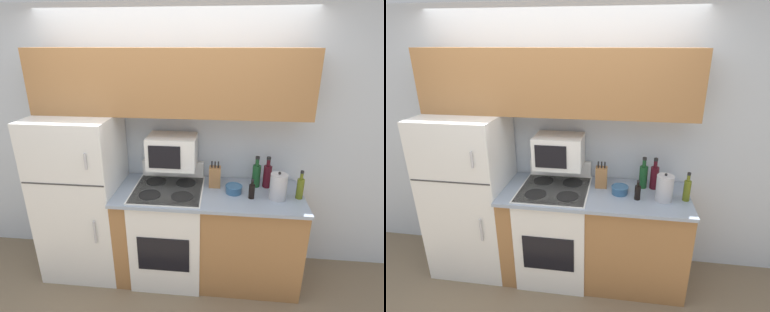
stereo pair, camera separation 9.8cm
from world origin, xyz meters
TOP-DOWN VIEW (x-y plane):
  - ground_plane at (0.00, 0.00)m, footprint 12.00×12.00m
  - wall_back at (0.00, 0.67)m, footprint 8.00×0.05m
  - lower_cabinets at (0.37, 0.32)m, footprint 1.69×0.67m
  - refrigerator at (-0.85, 0.31)m, footprint 0.75×0.65m
  - upper_cabinets at (0.00, 0.48)m, footprint 2.44×0.34m
  - stove at (0.00, 0.31)m, footprint 0.64×0.66m
  - microwave at (0.02, 0.45)m, footprint 0.45×0.33m
  - knife_block at (0.43, 0.42)m, footprint 0.11×0.09m
  - bowl at (0.60, 0.30)m, footprint 0.16×0.16m
  - bottle_wine_green at (0.81, 0.47)m, footprint 0.08×0.08m
  - bottle_olive_oil at (1.17, 0.26)m, footprint 0.06×0.06m
  - bottle_wine_red at (0.91, 0.46)m, footprint 0.08×0.08m
  - bottle_soy_sauce at (0.75, 0.22)m, footprint 0.05×0.05m
  - kettle at (0.98, 0.24)m, footprint 0.15×0.15m

SIDE VIEW (x-z plane):
  - ground_plane at x=0.00m, z-range 0.00..0.00m
  - lower_cabinets at x=0.37m, z-range 0.00..0.93m
  - stove at x=0.00m, z-range -0.07..1.04m
  - refrigerator at x=-0.85m, z-range 0.00..1.60m
  - bowl at x=0.60m, z-range 0.94..1.01m
  - bottle_soy_sauce at x=0.75m, z-range 0.91..1.09m
  - knife_block at x=0.43m, z-range 0.91..1.16m
  - bottle_olive_oil at x=1.17m, z-range 0.90..1.16m
  - kettle at x=0.98m, z-range 0.92..1.18m
  - bottle_wine_green at x=0.81m, z-range 0.90..1.20m
  - bottle_wine_red at x=0.91m, z-range 0.90..1.20m
  - microwave at x=0.02m, z-range 1.11..1.41m
  - wall_back at x=0.00m, z-range 0.00..2.55m
  - upper_cabinets at x=0.00m, z-range 1.60..2.17m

